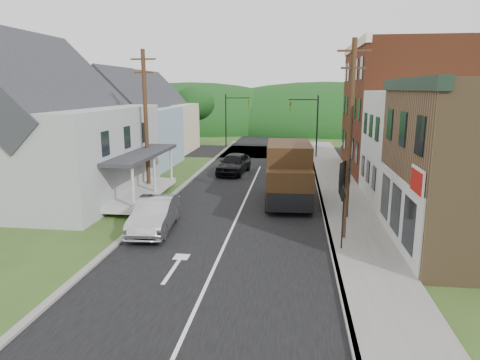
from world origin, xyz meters
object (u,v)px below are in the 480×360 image
(dark_sedan, at_px, (234,164))
(route_sign_cluster, at_px, (345,187))
(warning_sign, at_px, (343,208))
(delivery_van, at_px, (289,173))
(silver_sedan, at_px, (155,215))

(dark_sedan, distance_m, route_sign_cluster, 16.12)
(warning_sign, bearing_deg, route_sign_cluster, 61.39)
(delivery_van, xyz_separation_m, route_sign_cluster, (2.53, -6.20, 0.68))
(delivery_van, bearing_deg, route_sign_cluster, -70.16)
(delivery_van, height_order, warning_sign, delivery_van)
(silver_sedan, height_order, route_sign_cluster, route_sign_cluster)
(silver_sedan, distance_m, warning_sign, 8.70)
(delivery_van, xyz_separation_m, warning_sign, (2.30, -7.59, 0.12))
(delivery_van, bearing_deg, silver_sedan, -138.25)
(route_sign_cluster, relative_size, warning_sign, 1.31)
(dark_sedan, relative_size, delivery_van, 0.76)
(silver_sedan, bearing_deg, route_sign_cluster, -6.08)
(silver_sedan, xyz_separation_m, warning_sign, (8.48, -1.61, 1.11))
(delivery_van, bearing_deg, warning_sign, -75.48)
(delivery_van, relative_size, warning_sign, 2.34)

